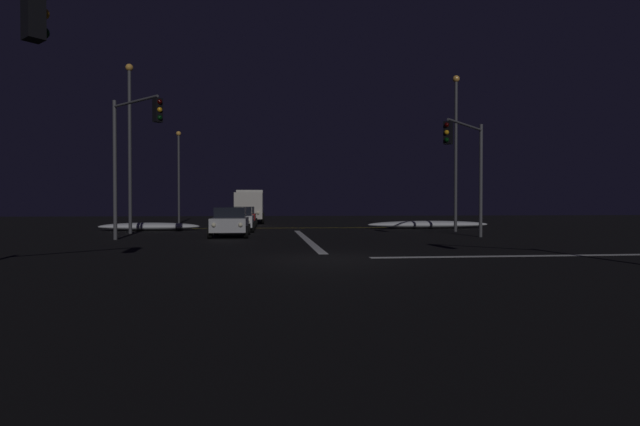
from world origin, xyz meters
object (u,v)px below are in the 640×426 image
(sedan_red, at_px, (244,216))
(traffic_signal_ne, at_px, (468,156))
(box_truck, at_px, (250,205))
(sedan_white, at_px, (239,219))
(streetlamp_left_far, at_px, (179,170))
(sedan_silver, at_px, (230,222))
(traffic_signal_nw, at_px, (131,142))
(streetlamp_left_near, at_px, (130,137))
(streetlamp_right_near, at_px, (456,143))

(sedan_red, bearing_deg, traffic_signal_ne, -51.78)
(traffic_signal_ne, bearing_deg, box_truck, 117.02)
(sedan_white, distance_m, streetlamp_left_far, 16.03)
(sedan_silver, distance_m, sedan_red, 11.91)
(sedan_white, relative_size, sedan_red, 1.00)
(sedan_silver, height_order, box_truck, box_truck)
(traffic_signal_ne, bearing_deg, sedan_white, 144.75)
(traffic_signal_nw, height_order, streetlamp_left_near, streetlamp_left_near)
(sedan_silver, height_order, streetlamp_right_near, streetlamp_right_near)
(box_truck, bearing_deg, streetlamp_left_near, -111.72)
(streetlamp_right_near, bearing_deg, sedan_red, 148.38)
(streetlamp_right_near, bearing_deg, streetlamp_left_near, -180.00)
(sedan_red, xyz_separation_m, streetlamp_right_near, (13.78, -8.48, 4.87))
(box_truck, distance_m, traffic_signal_ne, 25.64)
(streetlamp_left_far, bearing_deg, box_truck, 2.25)
(sedan_red, height_order, traffic_signal_ne, traffic_signal_ne)
(traffic_signal_nw, height_order, traffic_signal_ne, traffic_signal_nw)
(sedan_silver, distance_m, traffic_signal_nw, 6.47)
(streetlamp_left_near, bearing_deg, streetlamp_left_far, 90.00)
(streetlamp_right_near, bearing_deg, traffic_signal_nw, -161.09)
(traffic_signal_ne, relative_size, streetlamp_left_far, 0.70)
(sedan_silver, relative_size, streetlamp_left_near, 0.43)
(sedan_white, xyz_separation_m, traffic_signal_nw, (-4.52, -8.11, 3.84))
(traffic_signal_nw, bearing_deg, streetlamp_left_near, 105.75)
(sedan_white, height_order, streetlamp_left_near, streetlamp_left_near)
(sedan_silver, distance_m, streetlamp_right_near, 15.16)
(traffic_signal_ne, height_order, streetlamp_left_near, streetlamp_left_near)
(traffic_signal_ne, bearing_deg, streetlamp_left_far, 128.79)
(box_truck, distance_m, streetlamp_left_near, 17.95)
(sedan_red, height_order, streetlamp_left_near, streetlamp_left_near)
(traffic_signal_nw, distance_m, traffic_signal_ne, 16.32)
(sedan_red, bearing_deg, sedan_silver, -90.76)
(traffic_signal_ne, xyz_separation_m, streetlamp_left_far, (-18.07, 22.49, 0.80))
(sedan_silver, xyz_separation_m, streetlamp_left_far, (-6.12, 19.43, 4.13))
(sedan_silver, bearing_deg, streetlamp_left_far, 107.50)
(sedan_silver, distance_m, streetlamp_left_near, 8.58)
(sedan_silver, xyz_separation_m, streetlamp_left_near, (-6.12, 3.43, 4.93))
(sedan_silver, distance_m, traffic_signal_ne, 12.78)
(box_truck, relative_size, streetlamp_right_near, 0.83)
(sedan_white, height_order, traffic_signal_ne, traffic_signal_ne)
(sedan_red, xyz_separation_m, streetlamp_left_near, (-6.28, -8.48, 4.93))
(sedan_white, relative_size, streetlamp_right_near, 0.44)
(sedan_silver, bearing_deg, streetlamp_right_near, 13.82)
(box_truck, distance_m, traffic_signal_nw, 23.19)
(sedan_white, bearing_deg, box_truck, 89.27)
(sedan_red, distance_m, streetlamp_left_far, 10.63)
(sedan_silver, xyz_separation_m, box_truck, (0.35, 19.68, 0.91))
(traffic_signal_nw, distance_m, streetlamp_left_near, 6.60)
(sedan_red, relative_size, traffic_signal_nw, 0.64)
(box_truck, relative_size, traffic_signal_nw, 1.22)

